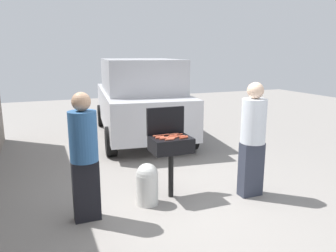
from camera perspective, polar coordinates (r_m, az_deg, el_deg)
ground_plane at (r=4.95m, az=1.61°, el=-13.35°), size 24.00×24.00×0.00m
bbq_grill at (r=4.89m, az=0.52°, el=-3.63°), size 0.60×0.44×0.94m
grill_lid_open at (r=5.00m, az=-0.43°, el=0.93°), size 0.60×0.05×0.42m
hot_dog_0 at (r=4.73m, az=-0.75°, el=-2.20°), size 0.13×0.03×0.03m
hot_dog_1 at (r=4.84m, az=2.73°, el=-1.87°), size 0.13×0.03×0.03m
hot_dog_2 at (r=4.74m, az=0.48°, el=-2.19°), size 0.13×0.03×0.03m
hot_dog_3 at (r=4.68m, az=0.25°, el=-2.36°), size 0.13×0.03×0.03m
hot_dog_4 at (r=4.79m, az=-1.44°, el=-2.03°), size 0.13×0.03×0.03m
hot_dog_5 at (r=4.97m, az=1.83°, el=-1.48°), size 0.13×0.03×0.03m
hot_dog_6 at (r=4.78m, az=-0.64°, el=-2.06°), size 0.13×0.03×0.03m
hot_dog_7 at (r=4.78m, az=2.78°, el=-2.06°), size 0.13×0.04×0.03m
hot_dog_8 at (r=4.90m, az=0.82°, el=-1.67°), size 0.13×0.03×0.03m
hot_dog_9 at (r=4.89m, az=-1.93°, el=-1.71°), size 0.13×0.04×0.03m
hot_dog_10 at (r=4.99m, az=1.09°, el=-1.43°), size 0.13×0.03×0.03m
hot_dog_11 at (r=4.86m, az=2.20°, el=-1.80°), size 0.13×0.04×0.03m
hot_dog_12 at (r=4.78m, az=0.91°, el=-2.04°), size 0.13×0.03×0.03m
hot_dog_13 at (r=4.82m, az=-1.46°, el=-1.92°), size 0.13×0.03×0.03m
hot_dog_14 at (r=4.95m, az=-0.45°, el=-1.55°), size 0.13×0.03×0.03m
hot_dog_15 at (r=4.83m, az=0.77°, el=-1.89°), size 0.13×0.04×0.03m
propane_tank at (r=4.83m, az=-3.64°, el=-9.90°), size 0.32×0.32×0.62m
person_left at (r=4.31m, az=-14.42°, el=-4.56°), size 0.36×0.36×1.70m
person_right at (r=5.07m, az=14.58°, el=-1.65°), size 0.37×0.37×1.76m
parked_minivan at (r=8.53m, az=-4.94°, el=4.87°), size 2.46×4.60×2.02m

